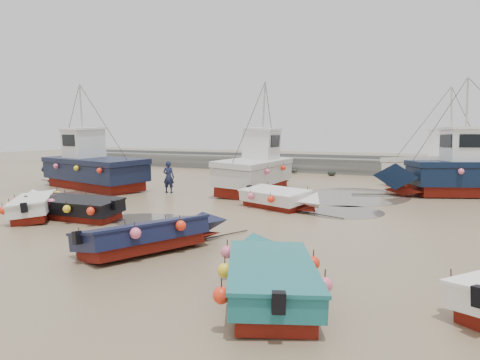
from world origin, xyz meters
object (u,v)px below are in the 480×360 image
at_px(dinghy_2, 269,271).
at_px(cabin_boat_1, 258,168).
at_px(dinghy_0, 36,203).
at_px(dinghy_1, 155,232).
at_px(cabin_boat_0, 89,166).
at_px(dinghy_5, 281,197).
at_px(cabin_boat_2, 472,171).
at_px(cabin_boat_3, 449,165).
at_px(person, 169,193).
at_px(dinghy_4, 71,205).

bearing_deg(dinghy_2, cabin_boat_1, 89.09).
distance_m(dinghy_0, dinghy_2, 12.90).
relative_size(dinghy_1, cabin_boat_0, 0.54).
height_order(dinghy_5, cabin_boat_2, cabin_boat_2).
bearing_deg(dinghy_1, cabin_boat_3, 92.95).
distance_m(dinghy_1, cabin_boat_2, 18.71).
bearing_deg(cabin_boat_2, dinghy_1, 130.75).
bearing_deg(cabin_boat_1, dinghy_1, -80.63).
distance_m(cabin_boat_1, cabin_boat_2, 11.50).
relative_size(cabin_boat_1, cabin_boat_2, 0.95).
bearing_deg(dinghy_5, person, -83.85).
bearing_deg(dinghy_2, dinghy_0, 134.19).
height_order(dinghy_1, dinghy_4, same).
bearing_deg(dinghy_0, dinghy_1, -58.98).
distance_m(dinghy_4, cabin_boat_0, 10.47).
relative_size(cabin_boat_2, person, 5.79).
bearing_deg(cabin_boat_3, dinghy_5, -64.50).
bearing_deg(dinghy_5, dinghy_1, 18.51).
relative_size(dinghy_0, dinghy_4, 0.82).
xyz_separation_m(dinghy_0, cabin_boat_3, (14.35, 19.10, 0.81)).
height_order(dinghy_2, cabin_boat_1, cabin_boat_1).
xyz_separation_m(dinghy_5, cabin_boat_0, (-13.36, 1.95, 0.76)).
distance_m(cabin_boat_1, person, 5.24).
distance_m(dinghy_5, cabin_boat_2, 11.31).
bearing_deg(cabin_boat_3, cabin_boat_1, -90.41).
bearing_deg(dinghy_2, dinghy_5, 84.13).
xyz_separation_m(cabin_boat_0, cabin_boat_2, (20.82, 6.52, 0.01)).
distance_m(dinghy_2, cabin_boat_3, 23.47).
bearing_deg(dinghy_4, person, 5.62).
bearing_deg(person, cabin_boat_0, -9.08).
xyz_separation_m(dinghy_5, person, (-7.66, 2.21, -0.56)).
bearing_deg(dinghy_1, cabin_boat_0, 161.28).
xyz_separation_m(dinghy_0, cabin_boat_0, (-5.11, 8.12, 0.77)).
xyz_separation_m(dinghy_4, person, (-1.15, 8.14, -0.55)).
bearing_deg(dinghy_5, cabin_boat_3, 176.93).
bearing_deg(cabin_boat_2, cabin_boat_3, -6.94).
bearing_deg(dinghy_0, dinghy_5, -5.88).
bearing_deg(dinghy_4, cabin_boat_2, -46.53).
distance_m(cabin_boat_0, person, 5.85).
relative_size(cabin_boat_0, cabin_boat_2, 1.05).
distance_m(dinghy_2, cabin_boat_2, 19.24).
bearing_deg(cabin_boat_1, dinghy_0, -115.60).
bearing_deg(person, dinghy_2, 120.84).
bearing_deg(cabin_boat_3, person, -91.30).
xyz_separation_m(dinghy_1, cabin_boat_0, (-12.81, 10.37, 0.77)).
xyz_separation_m(dinghy_4, cabin_boat_0, (-6.85, 7.88, 0.76)).
xyz_separation_m(dinghy_1, dinghy_2, (4.48, -2.01, 0.00)).
relative_size(dinghy_2, cabin_boat_0, 0.52).
relative_size(cabin_boat_1, cabin_boat_3, 1.18).
distance_m(cabin_boat_0, cabin_boat_1, 10.32).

